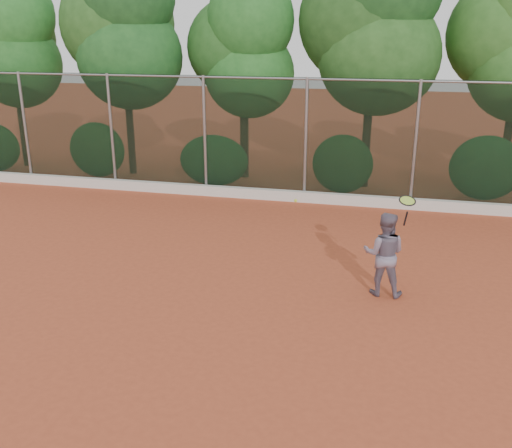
# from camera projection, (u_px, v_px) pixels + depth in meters

# --- Properties ---
(ground) EXTENTS (80.00, 80.00, 0.00)m
(ground) POSITION_uv_depth(u_px,v_px,m) (243.00, 307.00, 10.25)
(ground) COLOR #B04929
(ground) RESTS_ON ground
(concrete_curb) EXTENTS (24.00, 0.20, 0.30)m
(concrete_curb) POSITION_uv_depth(u_px,v_px,m) (303.00, 197.00, 16.47)
(concrete_curb) COLOR silver
(concrete_curb) RESTS_ON ground
(tennis_player) EXTENTS (0.81, 0.64, 1.60)m
(tennis_player) POSITION_uv_depth(u_px,v_px,m) (384.00, 254.00, 10.52)
(tennis_player) COLOR slate
(tennis_player) RESTS_ON ground
(chainlink_fence) EXTENTS (24.09, 0.09, 3.50)m
(chainlink_fence) POSITION_uv_depth(u_px,v_px,m) (306.00, 137.00, 16.08)
(chainlink_fence) COLOR black
(chainlink_fence) RESTS_ON ground
(foliage_backdrop) EXTENTS (23.70, 3.63, 7.55)m
(foliage_backdrop) POSITION_uv_depth(u_px,v_px,m) (300.00, 41.00, 17.20)
(foliage_backdrop) COLOR #48321B
(foliage_backdrop) RESTS_ON ground
(tennis_racket) EXTENTS (0.37, 0.37, 0.56)m
(tennis_racket) POSITION_uv_depth(u_px,v_px,m) (407.00, 203.00, 9.97)
(tennis_racket) COLOR black
(tennis_racket) RESTS_ON ground
(tennis_ball_in_flight) EXTENTS (0.07, 0.07, 0.07)m
(tennis_ball_in_flight) POSITION_uv_depth(u_px,v_px,m) (296.00, 201.00, 11.21)
(tennis_ball_in_flight) COLOR #C6DF32
(tennis_ball_in_flight) RESTS_ON ground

